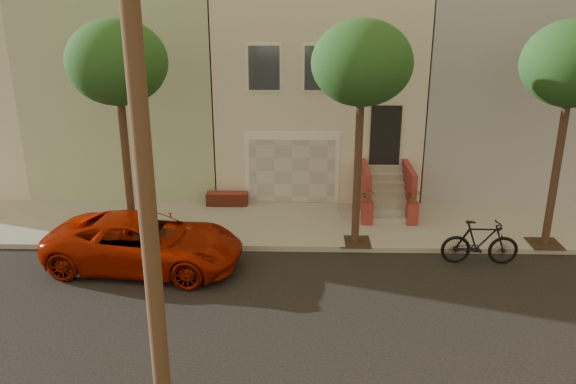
{
  "coord_description": "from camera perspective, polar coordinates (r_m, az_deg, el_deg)",
  "views": [
    {
      "loc": [
        -0.58,
        -11.7,
        7.13
      ],
      "look_at": [
        -0.93,
        3.0,
        2.0
      ],
      "focal_mm": 36.27,
      "sensor_mm": 36.0,
      "label": 1
    }
  ],
  "objects": [
    {
      "name": "tree_right",
      "position": [
        17.23,
        26.15,
        11.1
      ],
      "size": [
        2.7,
        2.57,
        6.3
      ],
      "color": "#2D2116",
      "rests_on": "sidewalk"
    },
    {
      "name": "tree_left",
      "position": [
        16.46,
        -16.4,
        11.96
      ],
      "size": [
        2.7,
        2.57,
        6.3
      ],
      "color": "#2D2116",
      "rests_on": "sidewalk"
    },
    {
      "name": "sidewalk",
      "position": [
        18.46,
        3.07,
        -3.25
      ],
      "size": [
        40.0,
        3.7,
        0.15
      ],
      "primitive_type": "cube",
      "color": "gray",
      "rests_on": "ground"
    },
    {
      "name": "motorcycle",
      "position": [
        16.69,
        18.31,
        -4.71
      ],
      "size": [
        2.1,
        0.64,
        1.26
      ],
      "primitive_type": "imported",
      "rotation": [
        0.0,
        0.0,
        1.55
      ],
      "color": "black",
      "rests_on": "ground"
    },
    {
      "name": "ground",
      "position": [
        13.71,
        3.67,
        -12.13
      ],
      "size": [
        90.0,
        90.0,
        0.0
      ],
      "primitive_type": "plane",
      "color": "black",
      "rests_on": "ground"
    },
    {
      "name": "house_row",
      "position": [
        23.16,
        2.84,
        10.58
      ],
      "size": [
        33.1,
        11.7,
        7.0
      ],
      "color": "#BBB3A0",
      "rests_on": "sidewalk"
    },
    {
      "name": "tree_mid",
      "position": [
        15.79,
        7.27,
        12.29
      ],
      "size": [
        2.7,
        2.57,
        6.3
      ],
      "color": "#2D2116",
      "rests_on": "sidewalk"
    },
    {
      "name": "pickup_truck",
      "position": [
        16.09,
        -13.82,
        -4.81
      ],
      "size": [
        5.45,
        3.0,
        1.45
      ],
      "primitive_type": "imported",
      "rotation": [
        0.0,
        0.0,
        1.45
      ],
      "color": "#951601",
      "rests_on": "ground"
    }
  ]
}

